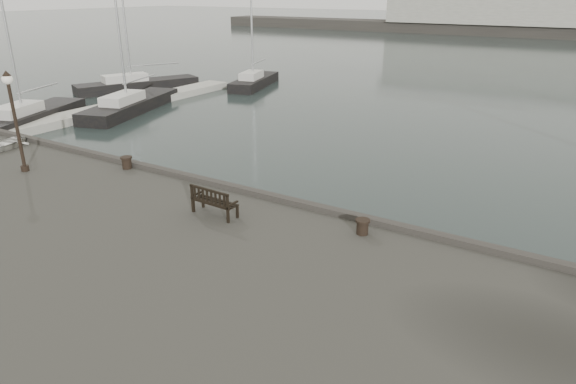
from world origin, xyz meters
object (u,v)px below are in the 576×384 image
Objects in this scene: bench at (214,207)px; yacht_b at (138,87)px; bollard_right at (362,227)px; dinghy at (3,144)px; bollard_left at (127,163)px; yacht_c at (132,108)px; yacht_d at (255,84)px; lamp_post at (13,108)px; yacht_a at (29,120)px.

bench is 0.11× the size of yacht_b.
dinghy is at bearing -177.98° from bollard_right.
bollard_left is 0.03× the size of yacht_b.
yacht_c is at bearing -21.38° from yacht_b.
bench is 0.15× the size of yacht_d.
yacht_d is at bearing 107.47° from lamp_post.
dinghy is (-3.46, 1.21, -2.16)m from lamp_post.
bench reaches higher than bollard_left.
bollard_right is at bearing -12.98° from dinghy.
yacht_d is at bearing 115.08° from bollard_left.
yacht_a reaches higher than dinghy.
dinghy is 0.17× the size of yacht_a.
bollard_left is 9.93m from bollard_right.
yacht_c reaches higher than bollard_left.
bollard_right is at bearing 17.89° from bench.
bollard_right is 26.42m from yacht_a.
dinghy is 0.16× the size of yacht_c.
dinghy is (-12.10, 0.59, -0.06)m from bench.
yacht_a reaches higher than bollard_right.
bollard_right is 16.42m from dinghy.
yacht_a is 0.94× the size of yacht_c.
yacht_c is at bearing 151.93° from bollard_right.
yacht_b reaches higher than yacht_d.
bench reaches higher than bollard_right.
yacht_a is 1.25× the size of yacht_d.
lamp_post is 28.02m from yacht_d.
bench is at bearing -16.01° from bollard_left.
bench is 31.16m from yacht_b.
yacht_b is at bearing 144.21° from bench.
yacht_b is at bearing 147.64° from bollard_right.
yacht_d is (-11.36, 24.27, -1.56)m from bollard_left.
bollard_right is 0.21× the size of dinghy.
bench is 8.91m from lamp_post.
yacht_a is 12.29m from yacht_b.
bench is 0.12× the size of yacht_a.
bench is at bearing -17.81° from dinghy.
yacht_a is at bearing -132.32° from yacht_c.
yacht_b is (-24.38, 19.35, -1.59)m from bench.
yacht_a is at bearing 159.57° from bollard_left.
lamp_post is 1.78× the size of dinghy.
lamp_post reaches higher than bollard_right.
yacht_c is (-6.48, 12.78, -1.53)m from dinghy.
bollard_right is 25.98m from yacht_c.
yacht_c reaches higher than yacht_d.
bench is at bearing -40.03° from yacht_a.
bollard_right is 32.65m from yacht_d.
bench is at bearing -164.76° from bollard_right.
bollard_left is 0.22× the size of dinghy.
bench is 0.73× the size of dinghy.
bench is at bearing -72.77° from yacht_d.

